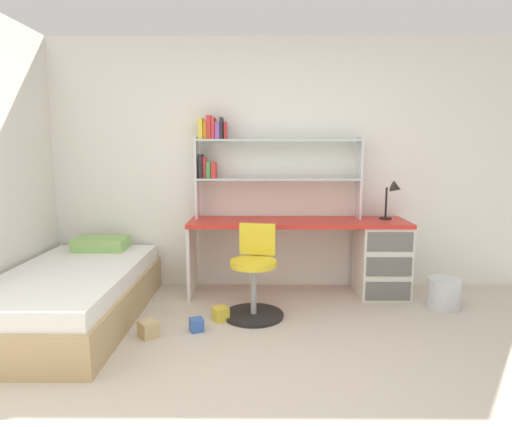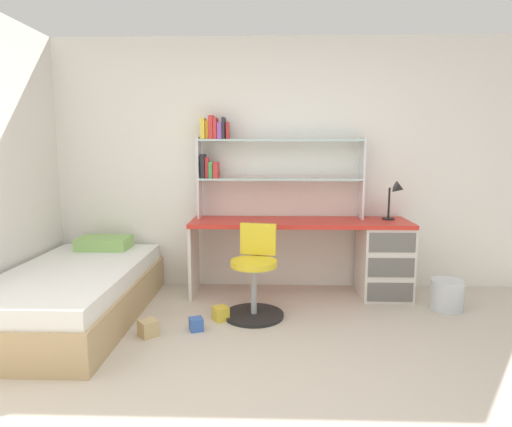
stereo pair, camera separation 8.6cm
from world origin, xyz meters
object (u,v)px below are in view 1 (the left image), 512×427
desk (356,252)px  desk_lamp (394,194)px  bed_platform (72,295)px  toy_block_yellow_0 (221,314)px  toy_block_natural_2 (149,329)px  swivel_chair (254,281)px  waste_bin (444,293)px  bookshelf_hutch (254,157)px  toy_block_blue_1 (197,325)px

desk → desk_lamp: 0.68m
bed_platform → toy_block_yellow_0: bearing=0.2°
toy_block_yellow_0 → toy_block_natural_2: bearing=-147.7°
toy_block_natural_2 → toy_block_yellow_0: bearing=32.3°
swivel_chair → toy_block_yellow_0: (-0.28, -0.12, -0.25)m
desk_lamp → toy_block_yellow_0: 2.04m
waste_bin → toy_block_yellow_0: (-2.02, -0.31, -0.08)m
bookshelf_hutch → toy_block_blue_1: bearing=-112.7°
bed_platform → waste_bin: size_ratio=6.78×
bookshelf_hutch → swivel_chair: 1.27m
waste_bin → toy_block_blue_1: (-2.19, -0.53, -0.09)m
desk → desk_lamp: desk_lamp is taller
bookshelf_hutch → toy_block_yellow_0: 1.57m
swivel_chair → desk_lamp: bearing=24.5°
waste_bin → toy_block_natural_2: 2.63m
desk → toy_block_yellow_0: bearing=-152.0°
desk_lamp → swivel_chair: size_ratio=0.48×
waste_bin → toy_block_yellow_0: size_ratio=2.48×
swivel_chair → bed_platform: (-1.53, -0.12, -0.09)m
bed_platform → bookshelf_hutch: bearing=29.1°
desk → toy_block_blue_1: (-1.46, -0.90, -0.38)m
toy_block_blue_1 → desk_lamp: bearing=27.7°
desk_lamp → toy_block_natural_2: desk_lamp is taller
desk → bookshelf_hutch: bookshelf_hutch is taller
desk_lamp → bed_platform: desk_lamp is taller
desk → toy_block_yellow_0: (-1.29, -0.69, -0.37)m
desk_lamp → waste_bin: bearing=-48.9°
bookshelf_hutch → waste_bin: 2.20m
swivel_chair → toy_block_natural_2: swivel_chair is taller
toy_block_blue_1 → swivel_chair: bearing=36.1°
waste_bin → toy_block_blue_1: bearing=-166.4°
desk → waste_bin: bearing=-27.0°
toy_block_yellow_0 → toy_block_natural_2: toy_block_natural_2 is taller
bed_platform → toy_block_blue_1: bearing=-11.3°
bookshelf_hutch → swivel_chair: size_ratio=2.08×
bookshelf_hutch → desk_lamp: bearing=-4.4°
waste_bin → bed_platform: bearing=-174.5°
desk_lamp → bed_platform: 3.09m
bed_platform → toy_block_natural_2: size_ratio=15.39×
bookshelf_hutch → toy_block_yellow_0: bookshelf_hutch is taller
bed_platform → toy_block_yellow_0: 1.26m
toy_block_blue_1 → toy_block_natural_2: 0.37m
toy_block_natural_2 → bookshelf_hutch: bearing=55.9°
bookshelf_hutch → waste_bin: (1.75, -0.53, -1.22)m
desk_lamp → waste_bin: desk_lamp is taller
toy_block_natural_2 → bed_platform: bearing=155.4°
bookshelf_hutch → waste_bin: bearing=-16.9°
bed_platform → toy_block_blue_1: bed_platform is taller
waste_bin → toy_block_natural_2: (-2.55, -0.65, -0.07)m
desk → swivel_chair: 1.16m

